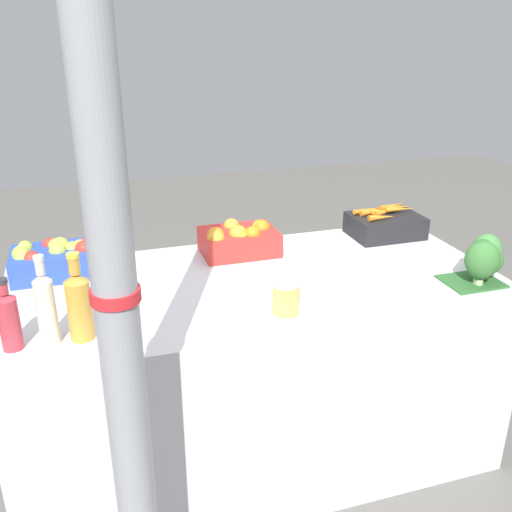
{
  "coord_description": "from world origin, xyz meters",
  "views": [
    {
      "loc": [
        -0.62,
        -1.98,
        1.79
      ],
      "look_at": [
        0.0,
        0.0,
        0.94
      ],
      "focal_mm": 40.0,
      "sensor_mm": 36.0,
      "label": 1
    }
  ],
  "objects_px": {
    "support_pole": "(120,336)",
    "pickle_jar": "(286,297)",
    "apple_crate": "(54,258)",
    "juice_bottle_ruby": "(9,320)",
    "juice_bottle_cloudy": "(46,307)",
    "carrot_crate": "(385,224)",
    "broccoli_pile": "(483,259)",
    "orange_crate": "(239,239)",
    "juice_bottle_amber": "(79,304)"
  },
  "relations": [
    {
      "from": "support_pole",
      "to": "broccoli_pile",
      "type": "xyz_separation_m",
      "value": [
        1.41,
        0.47,
        -0.16
      ]
    },
    {
      "from": "support_pole",
      "to": "apple_crate",
      "type": "xyz_separation_m",
      "value": [
        -0.19,
        1.06,
        -0.2
      ]
    },
    {
      "from": "orange_crate",
      "to": "juice_bottle_ruby",
      "type": "relative_size",
      "value": 1.37
    },
    {
      "from": "juice_bottle_ruby",
      "to": "pickle_jar",
      "type": "relative_size",
      "value": 1.98
    },
    {
      "from": "juice_bottle_amber",
      "to": "juice_bottle_cloudy",
      "type": "bearing_deg",
      "value": -180.0
    },
    {
      "from": "broccoli_pile",
      "to": "juice_bottle_amber",
      "type": "bearing_deg",
      "value": 179.25
    },
    {
      "from": "juice_bottle_amber",
      "to": "pickle_jar",
      "type": "xyz_separation_m",
      "value": [
        0.69,
        -0.03,
        -0.06
      ]
    },
    {
      "from": "juice_bottle_ruby",
      "to": "juice_bottle_cloudy",
      "type": "height_order",
      "value": "juice_bottle_cloudy"
    },
    {
      "from": "juice_bottle_ruby",
      "to": "broccoli_pile",
      "type": "bearing_deg",
      "value": -0.66
    },
    {
      "from": "juice_bottle_ruby",
      "to": "juice_bottle_cloudy",
      "type": "xyz_separation_m",
      "value": [
        0.11,
        -0.0,
        0.03
      ]
    },
    {
      "from": "carrot_crate",
      "to": "broccoli_pile",
      "type": "bearing_deg",
      "value": -80.76
    },
    {
      "from": "orange_crate",
      "to": "juice_bottle_ruby",
      "type": "xyz_separation_m",
      "value": [
        -0.9,
        -0.56,
        0.04
      ]
    },
    {
      "from": "orange_crate",
      "to": "juice_bottle_amber",
      "type": "distance_m",
      "value": 0.89
    },
    {
      "from": "broccoli_pile",
      "to": "pickle_jar",
      "type": "relative_size",
      "value": 1.98
    },
    {
      "from": "apple_crate",
      "to": "juice_bottle_cloudy",
      "type": "xyz_separation_m",
      "value": [
        -0.01,
        -0.57,
        0.06
      ]
    },
    {
      "from": "apple_crate",
      "to": "carrot_crate",
      "type": "height_order",
      "value": "carrot_crate"
    },
    {
      "from": "juice_bottle_ruby",
      "to": "carrot_crate",
      "type": "bearing_deg",
      "value": 19.26
    },
    {
      "from": "support_pole",
      "to": "pickle_jar",
      "type": "relative_size",
      "value": 18.17
    },
    {
      "from": "apple_crate",
      "to": "juice_bottle_amber",
      "type": "xyz_separation_m",
      "value": [
        0.09,
        -0.57,
        0.06
      ]
    },
    {
      "from": "support_pole",
      "to": "carrot_crate",
      "type": "bearing_deg",
      "value": 38.82
    },
    {
      "from": "orange_crate",
      "to": "carrot_crate",
      "type": "relative_size",
      "value": 1.0
    },
    {
      "from": "carrot_crate",
      "to": "apple_crate",
      "type": "bearing_deg",
      "value": 179.93
    },
    {
      "from": "juice_bottle_cloudy",
      "to": "carrot_crate",
      "type": "bearing_deg",
      "value": 20.57
    },
    {
      "from": "juice_bottle_amber",
      "to": "carrot_crate",
      "type": "bearing_deg",
      "value": 21.87
    },
    {
      "from": "carrot_crate",
      "to": "broccoli_pile",
      "type": "height_order",
      "value": "broccoli_pile"
    },
    {
      "from": "orange_crate",
      "to": "juice_bottle_ruby",
      "type": "distance_m",
      "value": 1.06
    },
    {
      "from": "apple_crate",
      "to": "pickle_jar",
      "type": "height_order",
      "value": "apple_crate"
    },
    {
      "from": "juice_bottle_cloudy",
      "to": "pickle_jar",
      "type": "height_order",
      "value": "juice_bottle_cloudy"
    },
    {
      "from": "support_pole",
      "to": "juice_bottle_amber",
      "type": "relative_size",
      "value": 7.42
    },
    {
      "from": "broccoli_pile",
      "to": "juice_bottle_amber",
      "type": "height_order",
      "value": "juice_bottle_amber"
    },
    {
      "from": "support_pole",
      "to": "juice_bottle_amber",
      "type": "bearing_deg",
      "value": 101.11
    },
    {
      "from": "broccoli_pile",
      "to": "juice_bottle_amber",
      "type": "xyz_separation_m",
      "value": [
        -1.51,
        0.02,
        0.02
      ]
    },
    {
      "from": "juice_bottle_cloudy",
      "to": "broccoli_pile",
      "type": "bearing_deg",
      "value": -0.71
    },
    {
      "from": "support_pole",
      "to": "carrot_crate",
      "type": "height_order",
      "value": "support_pole"
    },
    {
      "from": "apple_crate",
      "to": "orange_crate",
      "type": "bearing_deg",
      "value": -0.7
    },
    {
      "from": "juice_bottle_cloudy",
      "to": "pickle_jar",
      "type": "bearing_deg",
      "value": -2.33
    },
    {
      "from": "carrot_crate",
      "to": "broccoli_pile",
      "type": "relative_size",
      "value": 1.38
    },
    {
      "from": "orange_crate",
      "to": "pickle_jar",
      "type": "relative_size",
      "value": 2.72
    },
    {
      "from": "juice_bottle_ruby",
      "to": "juice_bottle_amber",
      "type": "relative_size",
      "value": 0.81
    },
    {
      "from": "orange_crate",
      "to": "broccoli_pile",
      "type": "xyz_separation_m",
      "value": [
        0.83,
        -0.58,
        0.03
      ]
    },
    {
      "from": "apple_crate",
      "to": "juice_bottle_ruby",
      "type": "xyz_separation_m",
      "value": [
        -0.12,
        -0.57,
        0.04
      ]
    },
    {
      "from": "orange_crate",
      "to": "juice_bottle_amber",
      "type": "relative_size",
      "value": 1.11
    },
    {
      "from": "carrot_crate",
      "to": "support_pole",
      "type": "bearing_deg",
      "value": -141.18
    },
    {
      "from": "apple_crate",
      "to": "juice_bottle_ruby",
      "type": "distance_m",
      "value": 0.58
    },
    {
      "from": "orange_crate",
      "to": "support_pole",
      "type": "bearing_deg",
      "value": -119.21
    },
    {
      "from": "support_pole",
      "to": "juice_bottle_cloudy",
      "type": "relative_size",
      "value": 7.32
    },
    {
      "from": "broccoli_pile",
      "to": "juice_bottle_ruby",
      "type": "xyz_separation_m",
      "value": [
        -1.72,
        0.02,
        0.0
      ]
    },
    {
      "from": "support_pole",
      "to": "pickle_jar",
      "type": "distance_m",
      "value": 0.78
    },
    {
      "from": "orange_crate",
      "to": "juice_bottle_cloudy",
      "type": "distance_m",
      "value": 0.97
    },
    {
      "from": "juice_bottle_amber",
      "to": "orange_crate",
      "type": "bearing_deg",
      "value": 39.27
    }
  ]
}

